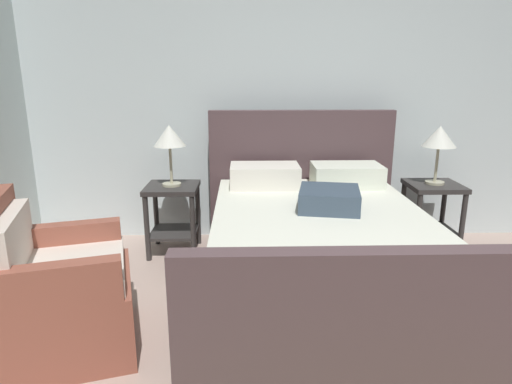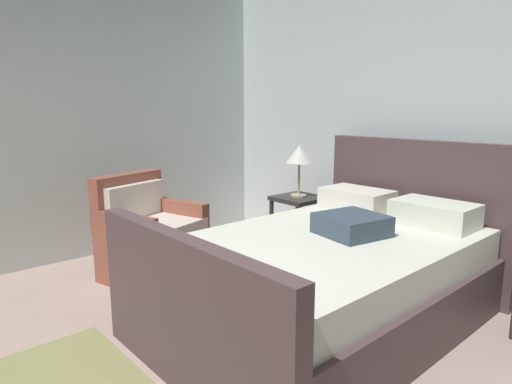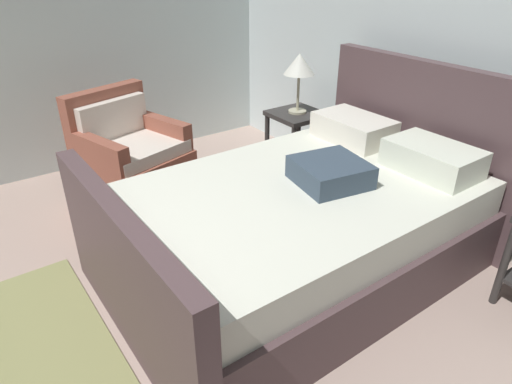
% 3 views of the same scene
% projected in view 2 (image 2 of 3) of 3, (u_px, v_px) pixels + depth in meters
% --- Properties ---
extents(wall_back, '(5.41, 0.12, 2.83)m').
position_uv_depth(wall_back, '(457.00, 115.00, 3.54)').
color(wall_back, silver).
rests_on(wall_back, ground).
extents(bed, '(1.64, 2.37, 1.21)m').
position_uv_depth(bed, '(331.00, 273.00, 3.00)').
color(bed, '#523D40').
rests_on(bed, ground).
extents(nightstand_left, '(0.44, 0.44, 0.60)m').
position_uv_depth(nightstand_left, '(298.00, 216.00, 4.39)').
color(nightstand_left, '#2F2C2B').
rests_on(nightstand_left, ground).
extents(table_lamp_left, '(0.27, 0.27, 0.51)m').
position_uv_depth(table_lamp_left, '(299.00, 156.00, 4.27)').
color(table_lamp_left, '#B7B293').
rests_on(table_lamp_left, nightstand_left).
extents(armchair, '(0.90, 0.89, 0.90)m').
position_uv_depth(armchair, '(150.00, 239.00, 3.80)').
color(armchair, '#95503E').
rests_on(armchair, ground).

